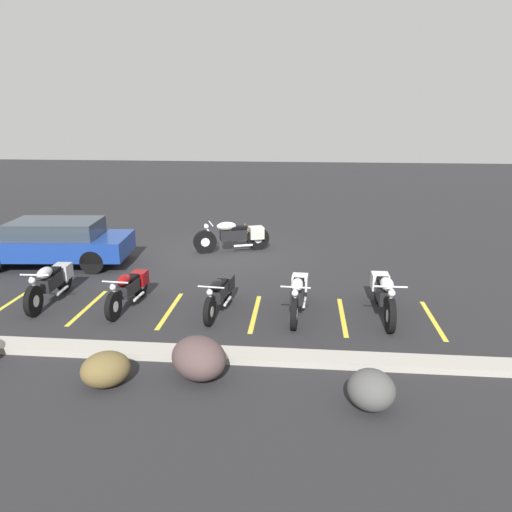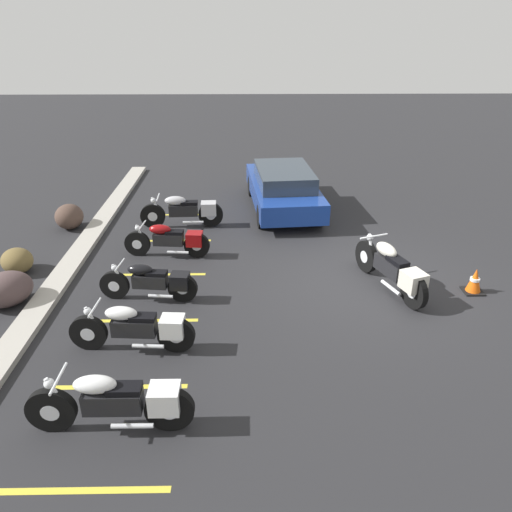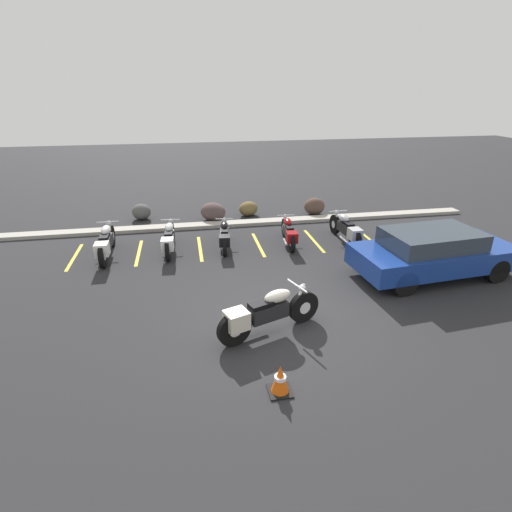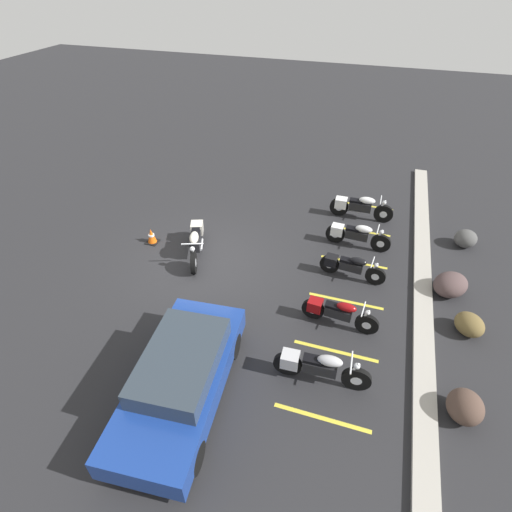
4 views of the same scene
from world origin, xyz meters
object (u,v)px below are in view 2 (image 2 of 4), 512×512
object	(u,v)px
parked_bike_0	(118,402)
landscape_rock_1	(17,261)
parked_bike_1	(138,328)
parked_bike_2	(153,282)
landscape_rock_3	(6,289)
car_blue	(283,188)
traffic_cone	(475,281)
parked_bike_4	(186,211)
motorcycle_cream_featured	(393,269)
landscape_rock_0	(69,217)
parked_bike_3	(171,240)

from	to	relation	value
parked_bike_0	landscape_rock_1	xyz separation A→B (m)	(4.83, 3.40, -0.20)
parked_bike_1	parked_bike_2	distance (m)	1.70
landscape_rock_1	landscape_rock_3	size ratio (longest dim) A/B	0.77
parked_bike_2	car_blue	xyz separation A→B (m)	(5.26, -2.96, 0.26)
parked_bike_1	parked_bike_2	size ratio (longest dim) A/B	1.08
parked_bike_1	landscape_rock_3	world-z (taller)	parked_bike_1
traffic_cone	landscape_rock_1	bearing A→B (deg)	83.71
parked_bike_4	car_blue	world-z (taller)	car_blue
landscape_rock_1	traffic_cone	size ratio (longest dim) A/B	1.47
motorcycle_cream_featured	traffic_cone	world-z (taller)	motorcycle_cream_featured
car_blue	landscape_rock_3	world-z (taller)	car_blue
motorcycle_cream_featured	landscape_rock_0	size ratio (longest dim) A/B	2.82
traffic_cone	landscape_rock_3	bearing A→B (deg)	92.03
car_blue	landscape_rock_1	distance (m)	7.38
parked_bike_2	landscape_rock_0	xyz separation A→B (m)	(3.90, 2.93, -0.08)
landscape_rock_3	car_blue	bearing A→B (deg)	-47.29
parked_bike_4	traffic_cone	world-z (taller)	parked_bike_4
parked_bike_3	landscape_rock_1	bearing A→B (deg)	17.60
parked_bike_1	traffic_cone	world-z (taller)	parked_bike_1
parked_bike_2	landscape_rock_0	world-z (taller)	parked_bike_2
traffic_cone	parked_bike_3	bearing A→B (deg)	74.19
parked_bike_4	car_blue	distance (m)	3.03
landscape_rock_0	landscape_rock_1	bearing A→B (deg)	172.59
parked_bike_4	landscape_rock_0	bearing A→B (deg)	-1.82
landscape_rock_3	parked_bike_1	bearing A→B (deg)	-118.38
parked_bike_0	parked_bike_4	distance (m)	7.48
parked_bike_2	landscape_rock_0	bearing A→B (deg)	-47.20
parked_bike_4	traffic_cone	distance (m)	7.39
landscape_rock_0	landscape_rock_3	xyz separation A→B (m)	(-4.03, -0.05, 0.01)
parked_bike_3	car_blue	world-z (taller)	car_blue
parked_bike_2	traffic_cone	xyz separation A→B (m)	(0.21, -6.60, -0.17)
parked_bike_0	landscape_rock_0	xyz separation A→B (m)	(7.44, 3.06, -0.15)
landscape_rock_1	car_blue	bearing A→B (deg)	-57.53
parked_bike_1	parked_bike_3	bearing A→B (deg)	-87.04
car_blue	landscape_rock_1	xyz separation A→B (m)	(-3.96, 6.22, -0.40)
parked_bike_1	car_blue	distance (m)	7.55
parked_bike_3	landscape_rock_3	world-z (taller)	parked_bike_3
traffic_cone	landscape_rock_0	bearing A→B (deg)	68.83
motorcycle_cream_featured	parked_bike_1	size ratio (longest dim) A/B	1.07
car_blue	traffic_cone	size ratio (longest dim) A/B	8.29
parked_bike_0	parked_bike_2	world-z (taller)	parked_bike_0
parked_bike_1	landscape_rock_3	xyz separation A→B (m)	(1.57, 2.91, -0.11)
landscape_rock_0	motorcycle_cream_featured	bearing A→B (deg)	-114.68
car_blue	traffic_cone	world-z (taller)	car_blue
parked_bike_4	landscape_rock_0	size ratio (longest dim) A/B	2.74
parked_bike_4	car_blue	bearing A→B (deg)	-157.01
landscape_rock_0	landscape_rock_3	bearing A→B (deg)	-179.25
parked_bike_0	motorcycle_cream_featured	bearing A→B (deg)	-140.91
parked_bike_1	traffic_cone	size ratio (longest dim) A/B	4.02
parked_bike_0	landscape_rock_3	size ratio (longest dim) A/B	2.26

